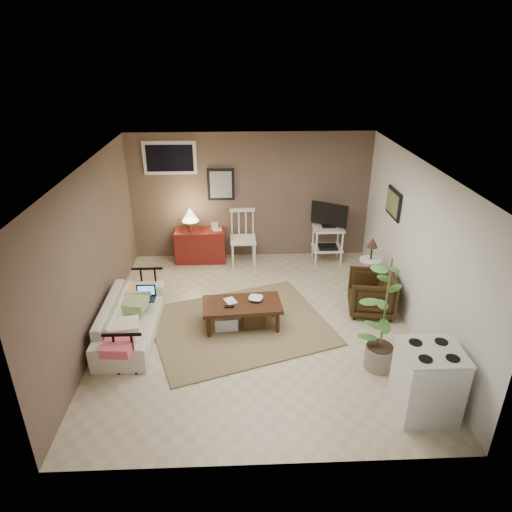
{
  "coord_description": "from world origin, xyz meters",
  "views": [
    {
      "loc": [
        -0.25,
        -5.74,
        3.83
      ],
      "look_at": [
        0.01,
        0.35,
        0.97
      ],
      "focal_mm": 32.0,
      "sensor_mm": 36.0,
      "label": 1
    }
  ],
  "objects_px": {
    "tv_stand": "(328,232)",
    "side_table": "(371,258)",
    "coffee_table": "(241,313)",
    "red_console": "(200,243)",
    "spindle_chair": "(243,239)",
    "armchair": "(372,292)",
    "potted_plant": "(385,311)",
    "stove": "(427,381)",
    "sofa": "(130,312)"
  },
  "relations": [
    {
      "from": "potted_plant",
      "to": "sofa",
      "type": "bearing_deg",
      "value": 164.92
    },
    {
      "from": "potted_plant",
      "to": "coffee_table",
      "type": "bearing_deg",
      "value": 150.18
    },
    {
      "from": "side_table",
      "to": "potted_plant",
      "type": "height_order",
      "value": "potted_plant"
    },
    {
      "from": "coffee_table",
      "to": "spindle_chair",
      "type": "xyz_separation_m",
      "value": [
        0.06,
        2.17,
        0.25
      ]
    },
    {
      "from": "tv_stand",
      "to": "side_table",
      "type": "relative_size",
      "value": 1.21
    },
    {
      "from": "potted_plant",
      "to": "stove",
      "type": "relative_size",
      "value": 1.87
    },
    {
      "from": "spindle_chair",
      "to": "tv_stand",
      "type": "bearing_deg",
      "value": -0.16
    },
    {
      "from": "spindle_chair",
      "to": "side_table",
      "type": "xyz_separation_m",
      "value": [
        2.09,
        -1.15,
        0.11
      ]
    },
    {
      "from": "coffee_table",
      "to": "stove",
      "type": "distance_m",
      "value": 2.72
    },
    {
      "from": "stove",
      "to": "tv_stand",
      "type": "bearing_deg",
      "value": 95.48
    },
    {
      "from": "sofa",
      "to": "potted_plant",
      "type": "distance_m",
      "value": 3.48
    },
    {
      "from": "red_console",
      "to": "spindle_chair",
      "type": "distance_m",
      "value": 0.85
    },
    {
      "from": "red_console",
      "to": "spindle_chair",
      "type": "xyz_separation_m",
      "value": [
        0.83,
        -0.14,
        0.11
      ]
    },
    {
      "from": "red_console",
      "to": "side_table",
      "type": "relative_size",
      "value": 1.13
    },
    {
      "from": "potted_plant",
      "to": "stove",
      "type": "distance_m",
      "value": 0.94
    },
    {
      "from": "spindle_chair",
      "to": "armchair",
      "type": "xyz_separation_m",
      "value": [
        1.95,
        -1.82,
        -0.14
      ]
    },
    {
      "from": "red_console",
      "to": "spindle_chair",
      "type": "relative_size",
      "value": 1.05
    },
    {
      "from": "sofa",
      "to": "spindle_chair",
      "type": "distance_m",
      "value": 2.81
    },
    {
      "from": "tv_stand",
      "to": "coffee_table",
      "type": "bearing_deg",
      "value": -127.45
    },
    {
      "from": "sofa",
      "to": "potted_plant",
      "type": "xyz_separation_m",
      "value": [
        3.33,
        -0.9,
        0.49
      ]
    },
    {
      "from": "coffee_table",
      "to": "red_console",
      "type": "bearing_deg",
      "value": 108.29
    },
    {
      "from": "spindle_chair",
      "to": "potted_plant",
      "type": "distance_m",
      "value": 3.61
    },
    {
      "from": "tv_stand",
      "to": "red_console",
      "type": "bearing_deg",
      "value": 176.62
    },
    {
      "from": "coffee_table",
      "to": "potted_plant",
      "type": "height_order",
      "value": "potted_plant"
    },
    {
      "from": "coffee_table",
      "to": "armchair",
      "type": "height_order",
      "value": "armchair"
    },
    {
      "from": "red_console",
      "to": "tv_stand",
      "type": "distance_m",
      "value": 2.44
    },
    {
      "from": "tv_stand",
      "to": "side_table",
      "type": "bearing_deg",
      "value": -66.6
    },
    {
      "from": "spindle_chair",
      "to": "stove",
      "type": "xyz_separation_m",
      "value": [
        1.98,
        -3.96,
        -0.06
      ]
    },
    {
      "from": "stove",
      "to": "spindle_chair",
      "type": "bearing_deg",
      "value": 116.54
    },
    {
      "from": "spindle_chair",
      "to": "side_table",
      "type": "bearing_deg",
      "value": -28.76
    },
    {
      "from": "red_console",
      "to": "spindle_chair",
      "type": "bearing_deg",
      "value": -9.53
    },
    {
      "from": "coffee_table",
      "to": "side_table",
      "type": "bearing_deg",
      "value": 25.39
    },
    {
      "from": "stove",
      "to": "coffee_table",
      "type": "bearing_deg",
      "value": 138.76
    },
    {
      "from": "tv_stand",
      "to": "armchair",
      "type": "bearing_deg",
      "value": -79.07
    },
    {
      "from": "sofa",
      "to": "side_table",
      "type": "distance_m",
      "value": 3.91
    },
    {
      "from": "spindle_chair",
      "to": "potted_plant",
      "type": "height_order",
      "value": "potted_plant"
    },
    {
      "from": "coffee_table",
      "to": "side_table",
      "type": "relative_size",
      "value": 1.22
    },
    {
      "from": "sofa",
      "to": "tv_stand",
      "type": "bearing_deg",
      "value": -54.94
    },
    {
      "from": "coffee_table",
      "to": "stove",
      "type": "bearing_deg",
      "value": -41.24
    },
    {
      "from": "side_table",
      "to": "armchair",
      "type": "xyz_separation_m",
      "value": [
        -0.14,
        -0.67,
        -0.25
      ]
    },
    {
      "from": "tv_stand",
      "to": "side_table",
      "type": "xyz_separation_m",
      "value": [
        0.5,
        -1.15,
        -0.02
      ]
    },
    {
      "from": "side_table",
      "to": "stove",
      "type": "height_order",
      "value": "side_table"
    },
    {
      "from": "coffee_table",
      "to": "sofa",
      "type": "bearing_deg",
      "value": -176.17
    },
    {
      "from": "coffee_table",
      "to": "armchair",
      "type": "distance_m",
      "value": 2.05
    },
    {
      "from": "red_console",
      "to": "side_table",
      "type": "distance_m",
      "value": 3.2
    },
    {
      "from": "armchair",
      "to": "potted_plant",
      "type": "xyz_separation_m",
      "value": [
        -0.26,
        -1.35,
        0.5
      ]
    },
    {
      "from": "sofa",
      "to": "side_table",
      "type": "bearing_deg",
      "value": -73.18
    },
    {
      "from": "coffee_table",
      "to": "potted_plant",
      "type": "relative_size",
      "value": 0.74
    },
    {
      "from": "armchair",
      "to": "spindle_chair",
      "type": "bearing_deg",
      "value": -123.04
    },
    {
      "from": "sofa",
      "to": "side_table",
      "type": "relative_size",
      "value": 1.91
    }
  ]
}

